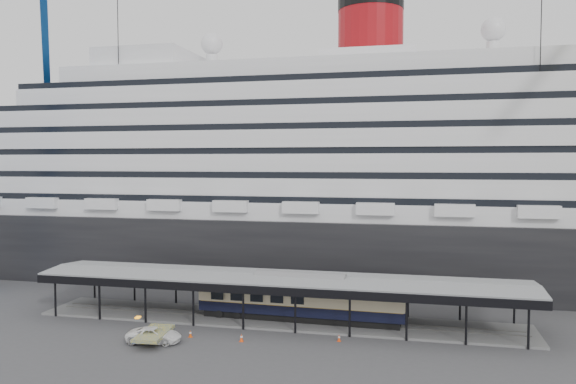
% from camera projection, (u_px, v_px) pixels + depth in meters
% --- Properties ---
extents(ground, '(200.00, 200.00, 0.00)m').
position_uv_depth(ground, '(267.00, 334.00, 59.29)').
color(ground, '#3E3E41').
rests_on(ground, ground).
extents(cruise_ship, '(130.00, 30.00, 43.90)m').
position_uv_depth(cruise_ship, '(319.00, 161.00, 89.45)').
color(cruise_ship, black).
rests_on(cruise_ship, ground).
extents(platform_canopy, '(56.00, 9.18, 5.30)m').
position_uv_depth(platform_canopy, '(278.00, 300.00, 64.03)').
color(platform_canopy, slate).
rests_on(platform_canopy, ground).
extents(port_truck, '(5.67, 3.08, 1.51)m').
position_uv_depth(port_truck, '(154.00, 335.00, 56.29)').
color(port_truck, white).
rests_on(port_truck, ground).
extents(pullman_carriage, '(23.55, 3.71, 23.05)m').
position_uv_depth(pullman_carriage, '(300.00, 298.00, 63.43)').
color(pullman_carriage, black).
rests_on(pullman_carriage, ground).
extents(traffic_cone_left, '(0.50, 0.50, 0.74)m').
position_uv_depth(traffic_cone_left, '(190.00, 334.00, 58.07)').
color(traffic_cone_left, '#DD4B0C').
rests_on(traffic_cone_left, ground).
extents(traffic_cone_mid, '(0.41, 0.41, 0.79)m').
position_uv_depth(traffic_cone_mid, '(241.00, 338.00, 56.66)').
color(traffic_cone_mid, '#F5460D').
rests_on(traffic_cone_mid, ground).
extents(traffic_cone_right, '(0.41, 0.41, 0.71)m').
position_uv_depth(traffic_cone_right, '(339.00, 338.00, 56.73)').
color(traffic_cone_right, '#F0410D').
rests_on(traffic_cone_right, ground).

